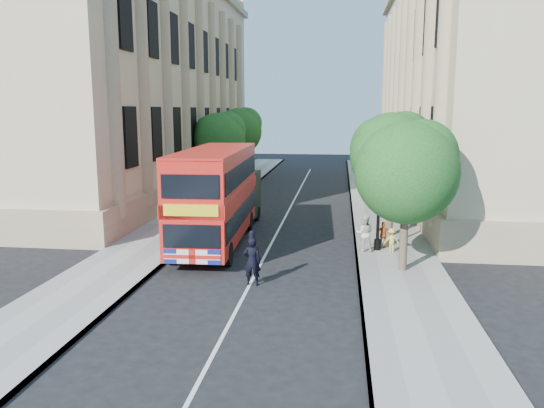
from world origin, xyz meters
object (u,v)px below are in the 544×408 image
(police_constable, at_px, (252,261))
(double_decker_bus, at_px, (216,194))
(box_van, at_px, (234,201))
(lamp_post, at_px, (379,198))
(woman_pedestrian, at_px, (365,233))

(police_constable, bearing_deg, double_decker_bus, -67.31)
(box_van, bearing_deg, police_constable, -71.47)
(lamp_post, distance_m, box_van, 8.91)
(police_constable, bearing_deg, box_van, -77.46)
(double_decker_bus, xyz_separation_m, box_van, (0.01, 4.13, -1.06))
(police_constable, bearing_deg, lamp_post, -135.80)
(double_decker_bus, bearing_deg, box_van, 87.61)
(double_decker_bus, xyz_separation_m, police_constable, (2.70, -5.66, -1.59))
(police_constable, height_order, woman_pedestrian, police_constable)
(lamp_post, relative_size, woman_pedestrian, 3.11)
(woman_pedestrian, bearing_deg, box_van, -35.31)
(double_decker_bus, bearing_deg, police_constable, -66.72)
(lamp_post, xyz_separation_m, double_decker_bus, (-7.60, 0.41, -0.01))
(double_decker_bus, height_order, woman_pedestrian, double_decker_bus)
(lamp_post, bearing_deg, police_constable, -133.03)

